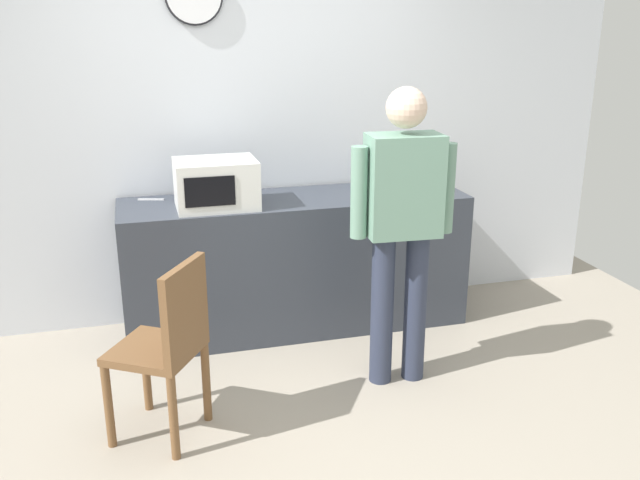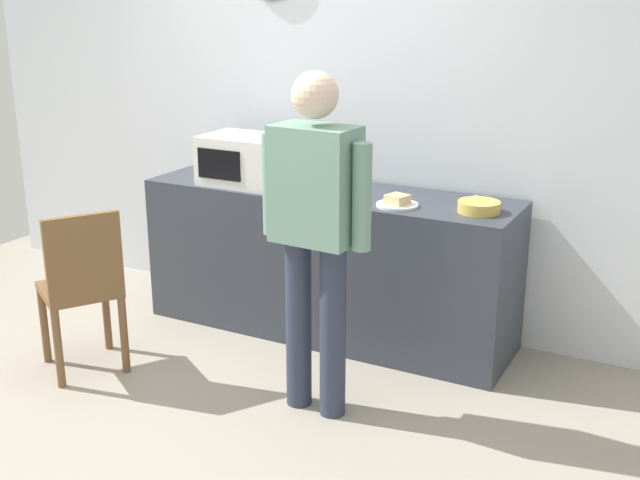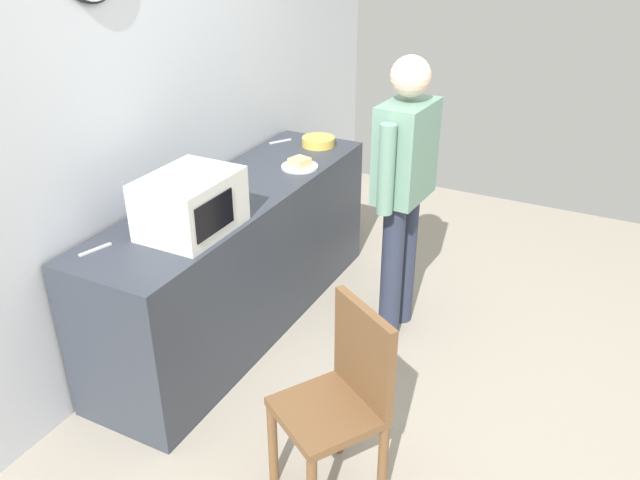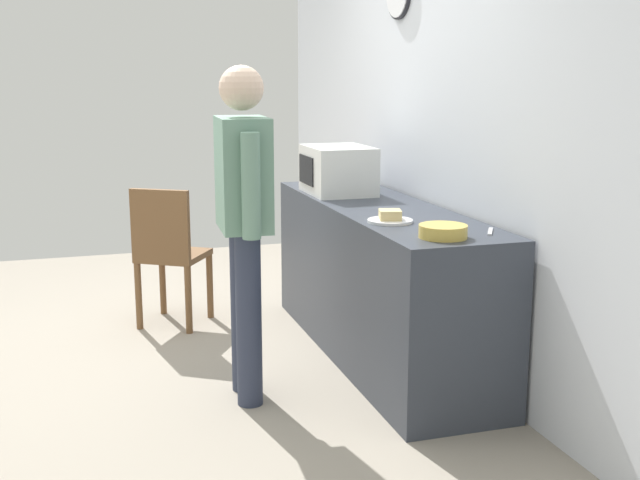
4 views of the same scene
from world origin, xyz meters
name	(u,v)px [view 2 (image 2 of 4)]	position (x,y,z in m)	size (l,w,h in m)	color
ground_plane	(175,406)	(0.00, 0.00, 0.00)	(6.00, 6.00, 0.00)	#9E9384
back_wall	(320,113)	(0.00, 1.60, 1.30)	(5.40, 0.13, 2.60)	silver
kitchen_counter	(328,262)	(0.26, 1.22, 0.46)	(2.29, 0.62, 0.91)	#333842
microwave	(245,160)	(-0.27, 1.13, 1.06)	(0.50, 0.39, 0.30)	silver
sandwich_plate	(397,203)	(0.77, 1.07, 0.93)	(0.24, 0.24, 0.07)	white
salad_bowl	(479,207)	(1.20, 1.16, 0.94)	(0.23, 0.23, 0.06)	gold
fork_utensil	(485,199)	(1.15, 1.44, 0.91)	(0.17, 0.02, 0.01)	silver
spoon_utensil	(220,168)	(-0.66, 1.42, 0.91)	(0.17, 0.02, 0.01)	silver
person_standing	(315,220)	(0.65, 0.33, 1.00)	(0.59, 0.26, 1.71)	#2B3248
wooden_chair	(82,285)	(-0.66, 0.09, 0.52)	(0.55, 0.55, 0.94)	brown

